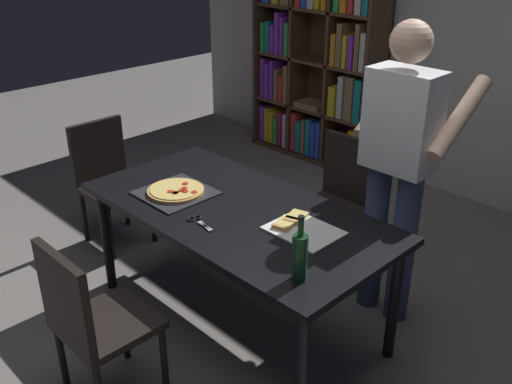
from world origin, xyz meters
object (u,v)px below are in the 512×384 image
at_px(chair_near_camera, 90,318).
at_px(bookshelf, 318,65).
at_px(chair_far_side, 339,195).
at_px(pepperoni_pizza_on_tray, 176,191).
at_px(chair_left_end, 108,175).
at_px(dining_table, 237,220).
at_px(wine_bottle, 300,256).
at_px(kitchen_scissors, 198,221).
at_px(person_serving_pizza, 399,159).

bearing_deg(chair_near_camera, bookshelf, 113.00).
xyz_separation_m(chair_far_side, pepperoni_pizza_on_tray, (-0.39, -1.06, 0.25)).
bearing_deg(chair_left_end, bookshelf, 90.39).
distance_m(dining_table, bookshelf, 2.77).
bearing_deg(wine_bottle, chair_far_side, 120.04).
height_order(wine_bottle, kitchen_scissors, wine_bottle).
distance_m(bookshelf, pepperoni_pizza_on_tray, 2.70).
xyz_separation_m(dining_table, kitchen_scissors, (-0.03, -0.25, 0.08)).
bearing_deg(pepperoni_pizza_on_tray, bookshelf, 112.20).
xyz_separation_m(bookshelf, kitchen_scissors, (1.38, -2.62, -0.17)).
relative_size(chair_left_end, person_serving_pizza, 0.51).
bearing_deg(person_serving_pizza, bookshelf, 139.80).
bearing_deg(chair_near_camera, pepperoni_pizza_on_tray, 115.40).
height_order(dining_table, person_serving_pizza, person_serving_pizza).
relative_size(chair_near_camera, person_serving_pizza, 0.51).
relative_size(chair_left_end, bookshelf, 0.46).
xyz_separation_m(dining_table, person_serving_pizza, (0.55, 0.72, 0.32)).
distance_m(dining_table, wine_bottle, 0.77).
bearing_deg(chair_far_side, person_serving_pizza, -21.78).
distance_m(chair_left_end, kitchen_scissors, 1.40).
bearing_deg(bookshelf, chair_near_camera, -67.00).
bearing_deg(chair_near_camera, wine_bottle, 43.77).
height_order(chair_near_camera, person_serving_pizza, person_serving_pizza).
relative_size(bookshelf, kitchen_scissors, 9.89).
distance_m(dining_table, chair_near_camera, 0.95).
relative_size(chair_near_camera, pepperoni_pizza_on_tray, 2.30).
height_order(chair_near_camera, chair_left_end, same).
xyz_separation_m(dining_table, chair_far_side, (0.00, 0.94, -0.17)).
bearing_deg(dining_table, pepperoni_pizza_on_tray, -161.98).
relative_size(chair_far_side, kitchen_scissors, 4.56).
height_order(bookshelf, kitchen_scissors, bookshelf).
bearing_deg(kitchen_scissors, pepperoni_pizza_on_tray, 160.65).
bearing_deg(bookshelf, pepperoni_pizza_on_tray, -67.80).
relative_size(bookshelf, person_serving_pizza, 1.11).
relative_size(person_serving_pizza, pepperoni_pizza_on_tray, 4.48).
relative_size(dining_table, wine_bottle, 5.71).
relative_size(dining_table, kitchen_scissors, 9.15).
bearing_deg(chair_left_end, chair_near_camera, -34.05).
distance_m(chair_left_end, pepperoni_pizza_on_tray, 1.04).
relative_size(chair_far_side, person_serving_pizza, 0.51).
xyz_separation_m(dining_table, wine_bottle, (0.70, -0.27, 0.19)).
bearing_deg(chair_left_end, chair_far_side, 34.05).
bearing_deg(person_serving_pizza, chair_left_end, -159.69).
bearing_deg(wine_bottle, chair_near_camera, -136.23).
xyz_separation_m(chair_far_side, bookshelf, (-1.40, 1.43, 0.42)).
height_order(chair_left_end, wine_bottle, wine_bottle).
distance_m(chair_near_camera, chair_left_end, 1.67).
distance_m(dining_table, chair_left_end, 1.40).
height_order(bookshelf, pepperoni_pizza_on_tray, bookshelf).
bearing_deg(dining_table, person_serving_pizza, 52.47).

